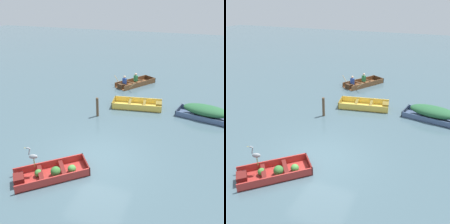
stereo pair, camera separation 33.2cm
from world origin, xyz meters
TOP-DOWN VIEW (x-y plane):
  - ground_plane at (0.00, 0.00)m, footprint 80.00×80.00m
  - dinghy_red_foreground at (-1.22, -1.60)m, footprint 2.73×2.61m
  - skiff_slate_blue_near_moored at (4.11, 5.65)m, footprint 3.27×1.77m
  - skiff_yellow_mid_moored at (0.26, 5.84)m, footprint 3.13×1.69m
  - rowboat_wooden_brown_with_crew at (-1.20, 9.62)m, footprint 2.90×3.30m
  - heron_on_dinghy at (-1.80, -1.75)m, footprint 0.45×0.24m
  - mooring_post at (-1.65, 3.81)m, footprint 0.14×0.14m

SIDE VIEW (x-z plane):
  - ground_plane at x=0.00m, z-range 0.00..0.00m
  - skiff_yellow_mid_moored at x=0.26m, z-range -0.06..0.33m
  - dinghy_red_foreground at x=-1.22m, z-range -0.07..0.35m
  - rowboat_wooden_brown_with_crew at x=-1.20m, z-range -0.27..0.65m
  - skiff_slate_blue_near_moored at x=4.11m, z-range 0.04..0.77m
  - mooring_post at x=-1.65m, z-range 0.00..1.10m
  - heron_on_dinghy at x=-1.80m, z-range 0.46..1.30m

